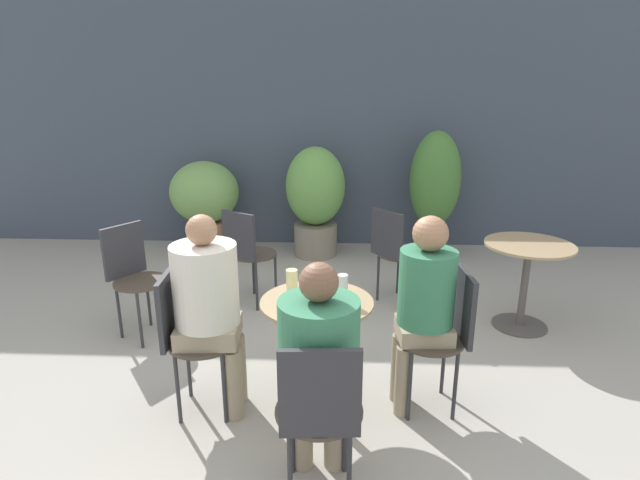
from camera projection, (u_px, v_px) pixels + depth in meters
ground_plane at (293, 413)px, 3.08m from camera, size 20.00×20.00×0.00m
storefront_wall at (320, 123)px, 5.99m from camera, size 10.00×0.06×3.00m
cafe_table_near at (317, 334)px, 2.98m from camera, size 0.67×0.67×0.72m
cafe_table_far at (527, 268)px, 4.03m from camera, size 0.70×0.70×0.72m
bistro_chair_0 at (186, 329)px, 2.95m from camera, size 0.42×0.42×0.90m
bistro_chair_1 at (319, 408)px, 2.23m from camera, size 0.42×0.42×0.90m
bistro_chair_2 at (446, 327)px, 2.98m from camera, size 0.42×0.42×0.90m
bistro_chair_3 at (393, 247)px, 4.45m from camera, size 0.48×0.48×0.90m
bistro_chair_4 at (133, 270)px, 3.91m from camera, size 0.47×0.47×0.90m
bistro_chair_5 at (247, 248)px, 4.42m from camera, size 0.46×0.47×0.90m
seated_person_0 at (209, 299)px, 2.90m from camera, size 0.39×0.38×1.25m
seated_person_1 at (319, 359)px, 2.33m from camera, size 0.38×0.39×1.19m
seated_person_2 at (424, 298)px, 2.93m from camera, size 0.35×0.33×1.23m
beer_glass_0 at (343, 288)px, 2.89m from camera, size 0.06×0.06×0.16m
beer_glass_1 at (292, 284)px, 2.92m from camera, size 0.07×0.07×0.18m
potted_plant_0 at (205, 198)px, 5.87m from camera, size 0.80×0.80×1.10m
potted_plant_1 at (315, 196)px, 5.75m from camera, size 0.68×0.68×1.28m
potted_plant_2 at (434, 188)px, 5.65m from camera, size 0.57×0.57×1.46m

